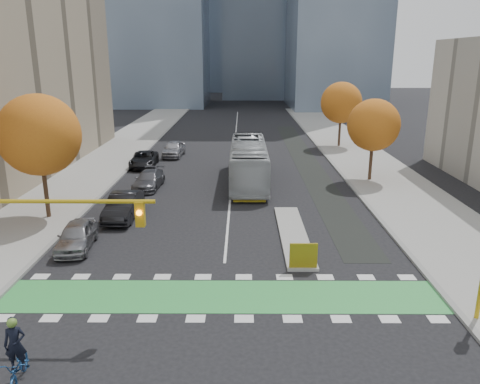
{
  "coord_description": "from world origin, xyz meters",
  "views": [
    {
      "loc": [
        0.92,
        -17.46,
        10.39
      ],
      "look_at": [
        0.79,
        8.07,
        3.0
      ],
      "focal_mm": 35.0,
      "sensor_mm": 36.0,
      "label": 1
    }
  ],
  "objects_px": {
    "hazard_board": "(303,256)",
    "tree_west": "(39,135)",
    "cyclist": "(18,362)",
    "parked_car_e": "(174,149)",
    "bus": "(249,162)",
    "parked_car_c": "(149,180)",
    "traffic_signal_west": "(14,228)",
    "parked_car_b": "(123,206)",
    "parked_car_a": "(77,236)",
    "tree_east_near": "(374,125)",
    "parked_car_d": "(144,159)",
    "tree_east_far": "(341,103)"
  },
  "relations": [
    {
      "from": "hazard_board",
      "to": "tree_west",
      "type": "height_order",
      "value": "tree_west"
    },
    {
      "from": "cyclist",
      "to": "parked_car_e",
      "type": "xyz_separation_m",
      "value": [
        -0.09,
        36.78,
        0.02
      ]
    },
    {
      "from": "hazard_board",
      "to": "parked_car_e",
      "type": "height_order",
      "value": "parked_car_e"
    },
    {
      "from": "cyclist",
      "to": "bus",
      "type": "relative_size",
      "value": 0.19
    },
    {
      "from": "tree_west",
      "to": "parked_car_c",
      "type": "bearing_deg",
      "value": 55.44
    },
    {
      "from": "traffic_signal_west",
      "to": "parked_car_b",
      "type": "distance_m",
      "value": 13.09
    },
    {
      "from": "hazard_board",
      "to": "parked_car_c",
      "type": "relative_size",
      "value": 0.29
    },
    {
      "from": "hazard_board",
      "to": "traffic_signal_west",
      "type": "height_order",
      "value": "traffic_signal_west"
    },
    {
      "from": "hazard_board",
      "to": "parked_car_a",
      "type": "xyz_separation_m",
      "value": [
        -12.38,
        2.78,
        -0.05
      ]
    },
    {
      "from": "tree_east_near",
      "to": "parked_car_c",
      "type": "height_order",
      "value": "tree_east_near"
    },
    {
      "from": "hazard_board",
      "to": "tree_east_near",
      "type": "height_order",
      "value": "tree_east_near"
    },
    {
      "from": "hazard_board",
      "to": "tree_west",
      "type": "xyz_separation_m",
      "value": [
        -16.0,
        7.8,
        4.82
      ]
    },
    {
      "from": "parked_car_c",
      "to": "parked_car_e",
      "type": "distance_m",
      "value": 12.79
    },
    {
      "from": "traffic_signal_west",
      "to": "parked_car_d",
      "type": "bearing_deg",
      "value": 91.65
    },
    {
      "from": "tree_east_far",
      "to": "traffic_signal_west",
      "type": "height_order",
      "value": "tree_east_far"
    },
    {
      "from": "tree_west",
      "to": "parked_car_e",
      "type": "distance_m",
      "value": 21.66
    },
    {
      "from": "cyclist",
      "to": "bus",
      "type": "distance_m",
      "value": 27.03
    },
    {
      "from": "tree_east_near",
      "to": "parked_car_e",
      "type": "distance_m",
      "value": 21.6
    },
    {
      "from": "tree_west",
      "to": "tree_east_near",
      "type": "distance_m",
      "value": 26.01
    },
    {
      "from": "tree_east_near",
      "to": "traffic_signal_west",
      "type": "xyz_separation_m",
      "value": [
        -19.93,
        -22.51,
        -0.83
      ]
    },
    {
      "from": "parked_car_d",
      "to": "parked_car_e",
      "type": "relative_size",
      "value": 1.09
    },
    {
      "from": "hazard_board",
      "to": "traffic_signal_west",
      "type": "xyz_separation_m",
      "value": [
        -11.93,
        -4.71,
        3.23
      ]
    },
    {
      "from": "hazard_board",
      "to": "tree_east_far",
      "type": "distance_m",
      "value": 35.13
    },
    {
      "from": "traffic_signal_west",
      "to": "cyclist",
      "type": "xyz_separation_m",
      "value": [
        1.52,
        -3.88,
        -3.23
      ]
    },
    {
      "from": "traffic_signal_west",
      "to": "cyclist",
      "type": "height_order",
      "value": "traffic_signal_west"
    },
    {
      "from": "traffic_signal_west",
      "to": "parked_car_a",
      "type": "height_order",
      "value": "traffic_signal_west"
    },
    {
      "from": "parked_car_d",
      "to": "tree_east_far",
      "type": "bearing_deg",
      "value": 22.37
    },
    {
      "from": "tree_east_far",
      "to": "parked_car_a",
      "type": "distance_m",
      "value": 37.66
    },
    {
      "from": "tree_west",
      "to": "parked_car_d",
      "type": "relative_size",
      "value": 1.55
    },
    {
      "from": "parked_car_b",
      "to": "tree_west",
      "type": "bearing_deg",
      "value": -177.71
    },
    {
      "from": "hazard_board",
      "to": "bus",
      "type": "xyz_separation_m",
      "value": [
        -2.54,
        17.25,
        0.99
      ]
    },
    {
      "from": "tree_east_near",
      "to": "parked_car_c",
      "type": "bearing_deg",
      "value": -172.74
    },
    {
      "from": "traffic_signal_west",
      "to": "bus",
      "type": "bearing_deg",
      "value": 66.85
    },
    {
      "from": "tree_east_far",
      "to": "traffic_signal_west",
      "type": "xyz_separation_m",
      "value": [
        -20.43,
        -38.51,
        -1.21
      ]
    },
    {
      "from": "tree_east_far",
      "to": "parked_car_c",
      "type": "bearing_deg",
      "value": -136.32
    },
    {
      "from": "parked_car_c",
      "to": "parked_car_e",
      "type": "relative_size",
      "value": 0.99
    },
    {
      "from": "cyclist",
      "to": "parked_car_a",
      "type": "height_order",
      "value": "cyclist"
    },
    {
      "from": "parked_car_b",
      "to": "cyclist",
      "type": "bearing_deg",
      "value": -87.26
    },
    {
      "from": "tree_west",
      "to": "traffic_signal_west",
      "type": "distance_m",
      "value": 13.25
    },
    {
      "from": "hazard_board",
      "to": "parked_car_a",
      "type": "height_order",
      "value": "parked_car_a"
    },
    {
      "from": "tree_east_far",
      "to": "cyclist",
      "type": "relative_size",
      "value": 3.16
    },
    {
      "from": "tree_east_far",
      "to": "parked_car_c",
      "type": "relative_size",
      "value": 1.6
    },
    {
      "from": "hazard_board",
      "to": "cyclist",
      "type": "distance_m",
      "value": 13.49
    },
    {
      "from": "tree_east_near",
      "to": "parked_car_c",
      "type": "relative_size",
      "value": 1.48
    },
    {
      "from": "tree_west",
      "to": "parked_car_a",
      "type": "distance_m",
      "value": 7.88
    },
    {
      "from": "bus",
      "to": "parked_car_e",
      "type": "bearing_deg",
      "value": 126.06
    },
    {
      "from": "traffic_signal_west",
      "to": "parked_car_b",
      "type": "height_order",
      "value": "traffic_signal_west"
    },
    {
      "from": "tree_west",
      "to": "cyclist",
      "type": "height_order",
      "value": "tree_west"
    },
    {
      "from": "traffic_signal_west",
      "to": "hazard_board",
      "type": "bearing_deg",
      "value": 21.55
    },
    {
      "from": "parked_car_a",
      "to": "parked_car_d",
      "type": "distance_m",
      "value": 20.42
    }
  ]
}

